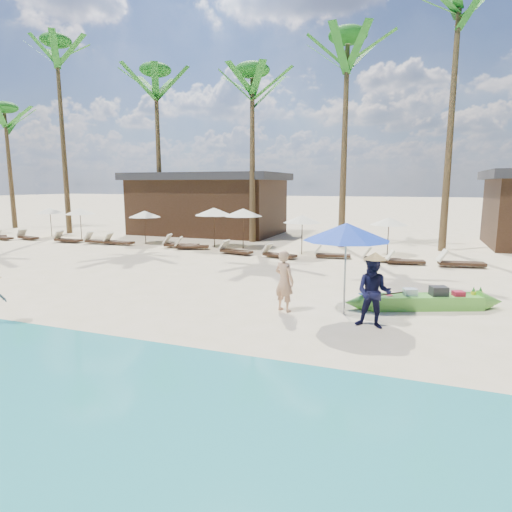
% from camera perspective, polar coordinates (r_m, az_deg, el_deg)
% --- Properties ---
extents(ground, '(240.00, 240.00, 0.00)m').
position_cam_1_polar(ground, '(12.41, -9.65, -7.02)').
color(ground, beige).
rests_on(ground, ground).
extents(wet_sand_strip, '(240.00, 4.50, 0.01)m').
position_cam_1_polar(wet_sand_strip, '(8.74, -26.89, -15.17)').
color(wet_sand_strip, tan).
rests_on(wet_sand_strip, ground).
extents(green_canoe, '(4.83, 2.20, 0.65)m').
position_cam_1_polar(green_canoe, '(13.16, 21.50, -5.61)').
color(green_canoe, '#5AB938').
rests_on(green_canoe, ground).
extents(tourist, '(0.74, 0.63, 1.72)m').
position_cam_1_polar(tourist, '(11.90, 3.79, -3.33)').
color(tourist, tan).
rests_on(tourist, ground).
extents(vendor_green, '(0.91, 0.74, 1.77)m').
position_cam_1_polar(vendor_green, '(10.90, 15.40, -4.72)').
color(vendor_green, black).
rests_on(vendor_green, ground).
extents(blue_umbrella, '(2.32, 2.32, 2.50)m').
position_cam_1_polar(blue_umbrella, '(11.65, 11.97, 3.18)').
color(blue_umbrella, '#99999E').
rests_on(blue_umbrella, ground).
extents(resort_parasol_1, '(1.88, 1.88, 1.94)m').
position_cam_1_polar(resort_parasol_1, '(32.29, -25.78, 5.46)').
color(resort_parasol_1, '#362116').
rests_on(resort_parasol_1, ground).
extents(lounger_1_left, '(1.72, 0.78, 0.56)m').
position_cam_1_polar(lounger_1_left, '(31.88, -30.80, 2.21)').
color(lounger_1_left, '#362116').
rests_on(lounger_1_left, ground).
extents(lounger_1_right, '(1.77, 0.88, 0.58)m').
position_cam_1_polar(lounger_1_right, '(31.18, -28.22, 2.29)').
color(lounger_1_right, '#362116').
rests_on(lounger_1_right, ground).
extents(resort_parasol_2, '(1.94, 1.94, 1.99)m').
position_cam_1_polar(resort_parasol_2, '(29.94, -22.43, 5.54)').
color(resort_parasol_2, '#362116').
rests_on(resort_parasol_2, ground).
extents(lounger_2_left, '(1.85, 0.57, 0.63)m').
position_cam_1_polar(lounger_2_left, '(28.56, -23.92, 2.08)').
color(lounger_2_left, '#362116').
rests_on(lounger_2_left, ground).
extents(resort_parasol_3, '(1.90, 1.90, 1.96)m').
position_cam_1_polar(resort_parasol_3, '(26.35, -14.63, 5.43)').
color(resort_parasol_3, '#362116').
rests_on(resort_parasol_3, ground).
extents(lounger_3_left, '(1.96, 0.86, 0.64)m').
position_cam_1_polar(lounger_3_left, '(27.16, -20.25, 1.97)').
color(lounger_3_left, '#362116').
rests_on(lounger_3_left, ground).
extents(lounger_3_right, '(1.84, 0.67, 0.61)m').
position_cam_1_polar(lounger_3_right, '(26.37, -17.96, 1.87)').
color(lounger_3_right, '#362116').
rests_on(lounger_3_right, ground).
extents(resort_parasol_4, '(2.16, 2.16, 2.22)m').
position_cam_1_polar(resort_parasol_4, '(24.15, -5.62, 5.91)').
color(resort_parasol_4, '#362116').
rests_on(resort_parasol_4, ground).
extents(lounger_4_left, '(2.07, 0.98, 0.68)m').
position_cam_1_polar(lounger_4_left, '(24.26, -10.21, 1.60)').
color(lounger_4_left, '#362116').
rests_on(lounger_4_left, ground).
extents(lounger_4_right, '(1.90, 1.12, 0.62)m').
position_cam_1_polar(lounger_4_right, '(23.59, -8.78, 1.37)').
color(lounger_4_right, '#362116').
rests_on(lounger_4_right, ground).
extents(resort_parasol_5, '(2.14, 2.14, 2.20)m').
position_cam_1_polar(resort_parasol_5, '(23.53, -1.74, 5.82)').
color(resort_parasol_5, '#362116').
rests_on(resort_parasol_5, ground).
extents(lounger_5_left, '(1.88, 0.92, 0.61)m').
position_cam_1_polar(lounger_5_left, '(21.75, -2.93, 0.78)').
color(lounger_5_left, '#362116').
rests_on(lounger_5_left, ground).
extents(resort_parasol_6, '(1.93, 1.93, 1.99)m').
position_cam_1_polar(resort_parasol_6, '(21.61, 6.19, 4.93)').
color(resort_parasol_6, '#362116').
rests_on(resort_parasol_6, ground).
extents(lounger_6_left, '(1.82, 0.92, 0.59)m').
position_cam_1_polar(lounger_6_left, '(20.66, 2.89, 0.30)').
color(lounger_6_left, '#362116').
rests_on(lounger_6_left, ground).
extents(lounger_6_right, '(1.78, 0.81, 0.58)m').
position_cam_1_polar(lounger_6_right, '(20.85, 9.90, 0.25)').
color(lounger_6_right, '#362116').
rests_on(lounger_6_right, ground).
extents(resort_parasol_7, '(1.86, 1.86, 1.91)m').
position_cam_1_polar(resort_parasol_7, '(22.00, 17.30, 4.45)').
color(resort_parasol_7, '#362116').
rests_on(resort_parasol_7, ground).
extents(lounger_7_left, '(1.70, 0.68, 0.56)m').
position_cam_1_polar(lounger_7_left, '(20.35, 16.14, -0.24)').
color(lounger_7_left, '#362116').
rests_on(lounger_7_left, ground).
extents(lounger_7_right, '(1.73, 0.85, 0.57)m').
position_cam_1_polar(lounger_7_right, '(20.03, 19.02, -0.53)').
color(lounger_7_right, '#362116').
rests_on(lounger_7_right, ground).
extents(lounger_8_left, '(2.03, 0.94, 0.66)m').
position_cam_1_polar(lounger_8_left, '(20.25, 25.36, -0.73)').
color(lounger_8_left, '#362116').
rests_on(lounger_8_left, ground).
extents(palm_0, '(2.08, 2.08, 9.90)m').
position_cam_1_polar(palm_0, '(40.30, -30.41, 14.82)').
color(palm_0, brown).
rests_on(palm_0, ground).
extents(palm_1, '(2.08, 2.08, 13.60)m').
position_cam_1_polar(palm_1, '(34.69, -24.86, 20.85)').
color(palm_1, brown).
rests_on(palm_1, ground).
extents(palm_2, '(2.08, 2.08, 11.33)m').
position_cam_1_polar(palm_2, '(30.76, -13.15, 19.92)').
color(palm_2, brown).
rests_on(palm_2, ground).
extents(palm_3, '(2.08, 2.08, 10.52)m').
position_cam_1_polar(palm_3, '(26.76, -0.50, 20.45)').
color(palm_3, brown).
rests_on(palm_3, ground).
extents(palm_4, '(2.08, 2.08, 11.70)m').
position_cam_1_polar(palm_4, '(25.29, 12.01, 22.92)').
color(palm_4, brown).
rests_on(palm_4, ground).
extents(palm_5, '(2.08, 2.08, 13.60)m').
position_cam_1_polar(palm_5, '(25.75, 25.26, 25.17)').
color(palm_5, brown).
rests_on(palm_5, ground).
extents(pavilion_west, '(10.80, 6.60, 4.30)m').
position_cam_1_polar(pavilion_west, '(31.14, -6.39, 7.04)').
color(pavilion_west, '#362116').
rests_on(pavilion_west, ground).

